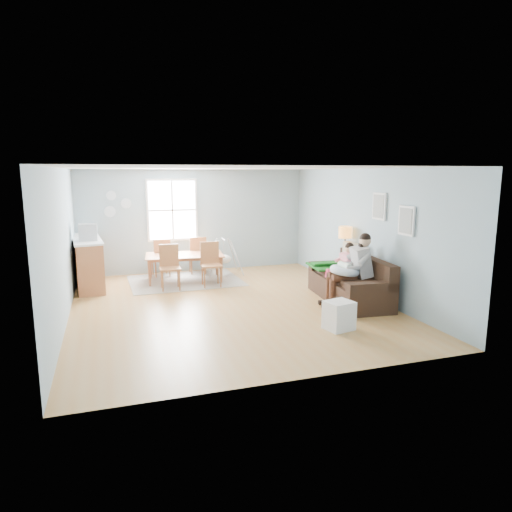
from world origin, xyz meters
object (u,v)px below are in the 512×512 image
object	(u,v)px
chair_ne	(198,253)
father	(353,267)
chair_se	(210,261)
monitor	(88,232)
counter	(88,262)
storage_cube	(339,315)
chair_nw	(161,255)
dining_table	(185,268)
floor_lamp	(345,238)
chair_sw	(170,264)
toddler	(344,261)
sofa	(352,285)
baby_swing	(224,258)

from	to	relation	value
chair_ne	father	bearing A→B (deg)	-57.57
chair_se	monitor	world-z (taller)	monitor
counter	storage_cube	bearing A→B (deg)	-47.31
chair_nw	monitor	world-z (taller)	monitor
father	dining_table	world-z (taller)	father
storage_cube	chair_ne	distance (m)	5.17
floor_lamp	storage_cube	bearing A→B (deg)	-120.54
father	chair_sw	xyz separation A→B (m)	(-3.28, 2.43, -0.20)
toddler	chair_ne	size ratio (longest dim) A/B	0.97
sofa	storage_cube	size ratio (longest dim) A/B	4.61
sofa	monitor	distance (m)	5.84
counter	baby_swing	distance (m)	3.32
chair_nw	baby_swing	xyz separation A→B (m)	(1.58, -0.16, -0.15)
toddler	baby_swing	bearing A→B (deg)	121.46
chair_se	toddler	bearing A→B (deg)	-38.14
sofa	baby_swing	distance (m)	3.77
floor_lamp	dining_table	distance (m)	3.90
chair_se	counter	bearing A→B (deg)	163.93
floor_lamp	father	bearing A→B (deg)	-111.49
toddler	chair_nw	world-z (taller)	toddler
father	chair_se	distance (m)	3.39
dining_table	chair_sw	distance (m)	0.84
counter	chair_se	bearing A→B (deg)	-16.07
toddler	storage_cube	bearing A→B (deg)	-121.12
floor_lamp	monitor	distance (m)	5.71
counter	chair_nw	bearing A→B (deg)	15.74
monitor	baby_swing	xyz separation A→B (m)	(3.25, 0.71, -0.91)
sofa	baby_swing	world-z (taller)	baby_swing
sofa	baby_swing	size ratio (longest dim) A/B	2.43
dining_table	chair_se	world-z (taller)	chair_se
floor_lamp	baby_swing	xyz separation A→B (m)	(-2.19, 2.40, -0.77)
chair_sw	baby_swing	world-z (taller)	chair_sw
chair_se	counter	distance (m)	2.82
counter	monitor	bearing A→B (deg)	-82.29
toddler	storage_cube	xyz separation A→B (m)	(-1.05, -1.75, -0.54)
chair_sw	counter	size ratio (longest dim) A/B	0.49
chair_nw	baby_swing	size ratio (longest dim) A/B	1.00
sofa	chair_se	xyz separation A→B (m)	(-2.50, 2.15, 0.26)
chair_sw	dining_table	bearing A→B (deg)	55.62
sofa	father	size ratio (longest dim) A/B	1.62
chair_se	chair_ne	bearing A→B (deg)	92.23
father	toddler	distance (m)	0.55
sofa	chair_nw	world-z (taller)	chair_nw
monitor	baby_swing	bearing A→B (deg)	12.25
storage_cube	baby_swing	bearing A→B (deg)	99.46
sofa	chair_ne	size ratio (longest dim) A/B	2.39
father	chair_nw	size ratio (longest dim) A/B	1.49
chair_ne	toddler	bearing A→B (deg)	-52.17
chair_nw	floor_lamp	bearing A→B (deg)	-34.15
chair_ne	counter	size ratio (longest dim) A/B	0.47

